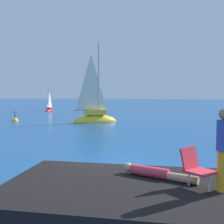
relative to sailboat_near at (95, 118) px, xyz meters
name	(u,v)px	position (x,y,z in m)	size (l,w,h in m)	color
ground_plane	(116,171)	(3.46, -13.84, -0.39)	(160.00, 160.00, 0.00)	navy
shore_ledge	(152,201)	(4.60, -17.12, -0.06)	(6.22, 3.25, 0.64)	black
boulder_inland	(115,181)	(3.54, -14.91, -0.39)	(0.75, 0.60, 0.41)	black
sailboat_near	(95,118)	(0.00, 0.00, 0.00)	(3.89, 2.93, 7.12)	yellow
sailboat_far	(49,110)	(-8.29, 12.02, -0.21)	(0.85, 1.74, 3.16)	red
person_sunbather	(155,173)	(4.65, -16.54, 0.37)	(1.66, 0.86, 0.25)	#DB384C
person_standing	(224,147)	(5.95, -17.24, 1.12)	(0.28, 0.28, 1.62)	gold
beach_chair	(195,166)	(5.45, -17.07, 0.70)	(0.76, 0.76, 0.80)	#E03342
marker_buoy	(15,121)	(-6.96, 0.04, -0.38)	(0.56, 0.56, 1.13)	yellow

